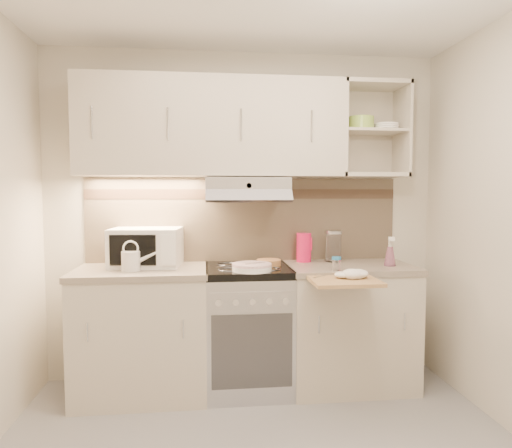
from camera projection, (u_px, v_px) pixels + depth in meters
name	position (u px, v px, depth m)	size (l,w,h in m)	color
room_shell	(261.00, 157.00, 2.50)	(3.04, 2.84, 2.52)	beige
base_cabinet_left	(143.00, 334.00, 3.23)	(0.90, 0.60, 0.86)	beige
worktop_left	(141.00, 271.00, 3.19)	(0.92, 0.62, 0.04)	gray
base_cabinet_right	(348.00, 327.00, 3.39)	(0.90, 0.60, 0.86)	beige
worktop_right	(349.00, 267.00, 3.36)	(0.92, 0.62, 0.04)	gray
electric_range	(248.00, 328.00, 3.31)	(0.60, 0.60, 0.90)	#B7B7BC
microwave	(146.00, 247.00, 3.30)	(0.52, 0.41, 0.28)	white
watering_can	(132.00, 260.00, 3.10)	(0.24, 0.12, 0.21)	silver
plate_stack	(252.00, 267.00, 3.10)	(0.27, 0.27, 0.06)	white
bread_loaf	(269.00, 263.00, 3.32)	(0.18, 0.18, 0.04)	#945736
pink_pitcher	(304.00, 247.00, 3.50)	(0.12, 0.11, 0.22)	#E6134D
glass_jar	(334.00, 246.00, 3.50)	(0.13, 0.13, 0.24)	silver
spice_jar	(337.00, 263.00, 3.12)	(0.06, 0.06, 0.09)	white
spray_bottle	(390.00, 254.00, 3.31)	(0.09, 0.09, 0.23)	pink
cutting_board	(344.00, 281.00, 2.91)	(0.43, 0.38, 0.02)	tan
dish_towel	(350.00, 274.00, 2.90)	(0.24, 0.20, 0.06)	silver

